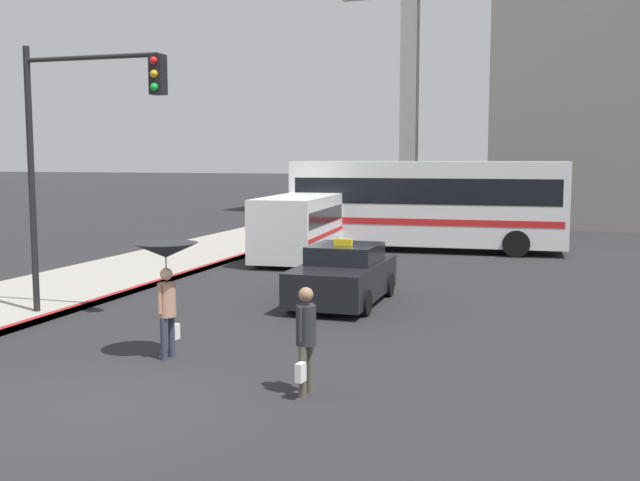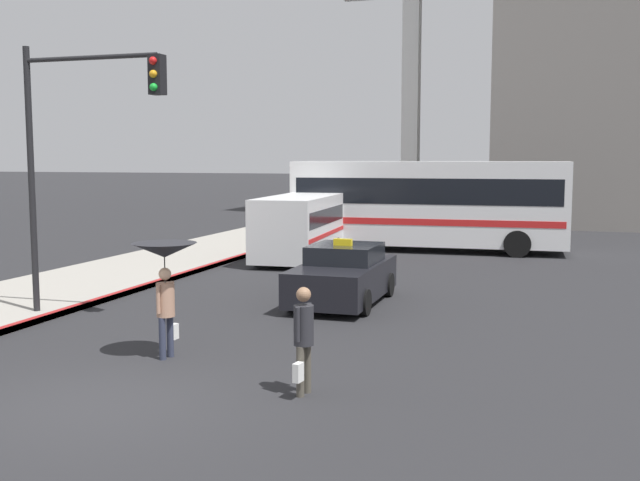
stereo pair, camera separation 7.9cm
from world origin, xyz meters
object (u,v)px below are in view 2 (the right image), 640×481
at_px(taxi, 343,276).
at_px(pedestrian_with_umbrella, 165,264).
at_px(city_bus, 428,201).
at_px(pedestrian_man, 303,334).
at_px(traffic_light, 80,132).
at_px(ambulance_van, 299,225).
at_px(monument_cross, 412,38).

distance_m(taxi, pedestrian_with_umbrella, 6.08).
distance_m(city_bus, pedestrian_man, 18.07).
height_order(taxi, pedestrian_man, pedestrian_man).
distance_m(city_bus, traffic_light, 15.60).
distance_m(city_bus, pedestrian_with_umbrella, 16.89).
bearing_deg(city_bus, pedestrian_man, -178.89).
relative_size(pedestrian_man, traffic_light, 0.28).
relative_size(ambulance_van, traffic_light, 0.94).
bearing_deg(pedestrian_with_umbrella, traffic_light, 63.66).
distance_m(traffic_light, monument_cross, 28.55).
height_order(ambulance_van, pedestrian_with_umbrella, ambulance_van).
relative_size(city_bus, monument_cross, 0.58).
bearing_deg(traffic_light, pedestrian_with_umbrella, -34.48).
bearing_deg(city_bus, traffic_light, 158.67).
distance_m(pedestrian_with_umbrella, traffic_light, 4.52).
bearing_deg(traffic_light, monument_cross, 86.42).
bearing_deg(monument_cross, city_bus, -76.32).
bearing_deg(traffic_light, city_bus, 71.23).
bearing_deg(ambulance_van, traffic_light, 79.41).
xyz_separation_m(ambulance_van, monument_cross, (0.54, 17.30, 8.82)).
bearing_deg(ambulance_van, pedestrian_with_umbrella, 94.65).
height_order(taxi, monument_cross, monument_cross).
bearing_deg(pedestrian_with_umbrella, ambulance_van, 16.88).
bearing_deg(ambulance_van, city_bus, -136.99).
relative_size(pedestrian_with_umbrella, monument_cross, 0.12).
bearing_deg(ambulance_van, pedestrian_man, 105.34).
bearing_deg(pedestrian_man, traffic_light, -110.10).
xyz_separation_m(city_bus, monument_cross, (-3.22, 13.25, 8.17)).
bearing_deg(taxi, monument_cross, -82.94).
relative_size(taxi, pedestrian_with_umbrella, 1.96).
bearing_deg(monument_cross, pedestrian_with_umbrella, -87.30).
xyz_separation_m(pedestrian_with_umbrella, pedestrian_man, (2.96, -1.22, -0.76)).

